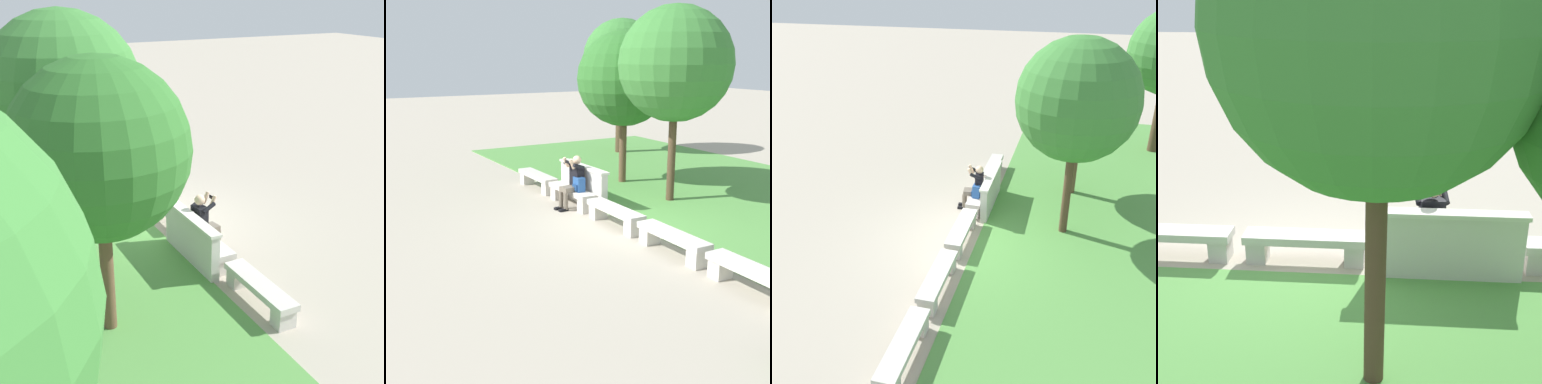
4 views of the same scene
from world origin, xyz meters
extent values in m
plane|color=#A89E8C|center=(0.00, 0.00, 0.00)|extent=(80.00, 80.00, 0.00)
cube|color=beige|center=(-3.99, 0.00, 0.39)|extent=(1.79, 0.40, 0.12)
cube|color=beige|center=(-4.71, 0.00, 0.17)|extent=(0.28, 0.34, 0.33)
cube|color=beige|center=(-3.28, 0.00, 0.17)|extent=(0.28, 0.34, 0.33)
cube|color=beige|center=(-2.00, 0.00, 0.39)|extent=(1.79, 0.40, 0.12)
cube|color=beige|center=(-2.71, 0.00, 0.17)|extent=(0.28, 0.34, 0.33)
cube|color=beige|center=(-1.28, 0.00, 0.17)|extent=(0.28, 0.34, 0.33)
cube|color=beige|center=(0.00, 0.00, 0.39)|extent=(1.79, 0.40, 0.12)
cube|color=beige|center=(-0.72, 0.00, 0.17)|extent=(0.28, 0.34, 0.33)
cube|color=beige|center=(0.72, 0.00, 0.17)|extent=(0.28, 0.34, 0.33)
cube|color=beige|center=(2.00, 0.00, 0.39)|extent=(1.79, 0.40, 0.12)
cube|color=beige|center=(1.28, 0.00, 0.17)|extent=(0.28, 0.34, 0.33)
cube|color=beige|center=(2.71, 0.00, 0.17)|extent=(0.28, 0.34, 0.33)
cube|color=beige|center=(3.99, 0.00, 0.39)|extent=(1.79, 0.40, 0.12)
cube|color=beige|center=(3.28, 0.00, 0.17)|extent=(0.28, 0.34, 0.33)
cube|color=beige|center=(4.71, 0.00, 0.17)|extent=(0.28, 0.34, 0.33)
cube|color=beige|center=(-2.00, 0.34, 0.47)|extent=(2.05, 0.18, 0.95)
cube|color=beige|center=(-2.00, 0.34, 0.98)|extent=(2.11, 0.24, 0.06)
cube|color=brown|center=(-2.00, 0.24, 0.59)|extent=(0.44, 0.02, 0.22)
cube|color=black|center=(-1.83, -0.46, 0.03)|extent=(0.13, 0.25, 0.06)
cylinder|color=#6B6051|center=(-1.84, -0.39, 0.24)|extent=(0.11, 0.11, 0.42)
cube|color=black|center=(-1.63, -0.43, 0.03)|extent=(0.13, 0.25, 0.06)
cylinder|color=#6B6051|center=(-1.64, -0.36, 0.24)|extent=(0.11, 0.11, 0.42)
cube|color=#6B6051|center=(-1.76, -0.19, 0.51)|extent=(0.35, 0.46, 0.12)
cube|color=black|center=(-1.79, 0.04, 0.79)|extent=(0.37, 0.26, 0.56)
sphere|color=beige|center=(-1.79, 0.04, 1.21)|extent=(0.22, 0.22, 0.22)
cylinder|color=black|center=(-1.97, -0.08, 1.08)|extent=(0.13, 0.32, 0.21)
cylinder|color=beige|center=(-1.88, -0.21, 1.16)|extent=(0.08, 0.18, 0.27)
cylinder|color=black|center=(-1.59, -0.03, 1.08)|extent=(0.13, 0.32, 0.21)
cylinder|color=beige|center=(-1.64, -0.18, 1.16)|extent=(0.12, 0.20, 0.27)
cube|color=black|center=(-1.75, -0.26, 1.20)|extent=(0.15, 0.03, 0.08)
cube|color=#234C8C|center=(-1.62, 0.01, 0.63)|extent=(0.28, 0.20, 0.36)
cube|color=navy|center=(-1.62, -0.10, 0.56)|extent=(0.20, 0.06, 0.16)
torus|color=black|center=(-1.62, 0.01, 0.83)|extent=(0.10, 0.02, 0.10)
cylinder|color=brown|center=(-3.46, 2.56, 1.13)|extent=(0.22, 0.22, 2.25)
sphere|color=#2D6B28|center=(-3.46, 2.56, 3.07)|extent=(2.73, 2.73, 2.73)
cylinder|color=#4C3826|center=(-1.09, 2.46, 1.33)|extent=(0.20, 0.20, 2.66)
sphere|color=#387A33|center=(-1.09, 2.46, 3.52)|extent=(2.87, 2.87, 2.87)
cylinder|color=#2D5133|center=(5.81, -1.25, 0.38)|extent=(0.44, 0.44, 0.75)
camera|label=1|loc=(-10.68, 4.72, 5.29)|focal=50.00mm
camera|label=2|loc=(9.50, -6.39, 3.74)|focal=50.00mm
camera|label=3|loc=(9.31, 2.47, 6.30)|focal=42.00mm
camera|label=4|loc=(-1.20, 6.91, 3.81)|focal=50.00mm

